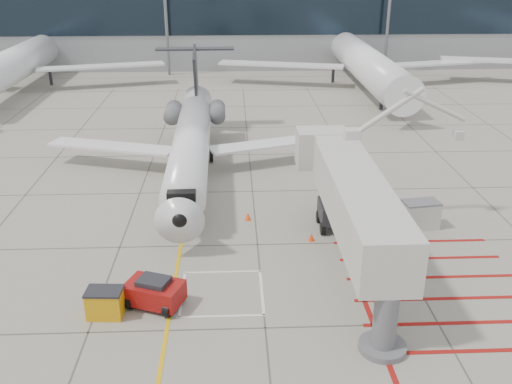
{
  "coord_description": "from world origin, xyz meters",
  "views": [
    {
      "loc": [
        -1.32,
        -25.42,
        15.85
      ],
      "look_at": [
        0.0,
        6.0,
        2.5
      ],
      "focal_mm": 40.0,
      "sensor_mm": 36.0,
      "label": 1
    }
  ],
  "objects_px": {
    "jet_bridge": "(358,214)",
    "spill_bin": "(105,303)",
    "regional_jet": "(188,135)",
    "pushback_tug": "(154,291)"
  },
  "relations": [
    {
      "from": "jet_bridge",
      "to": "spill_bin",
      "type": "relative_size",
      "value": 10.99
    },
    {
      "from": "jet_bridge",
      "to": "regional_jet",
      "type": "bearing_deg",
      "value": 126.34
    },
    {
      "from": "regional_jet",
      "to": "spill_bin",
      "type": "xyz_separation_m",
      "value": [
        -2.95,
        -15.89,
        -3.19
      ]
    },
    {
      "from": "pushback_tug",
      "to": "spill_bin",
      "type": "height_order",
      "value": "pushback_tug"
    },
    {
      "from": "regional_jet",
      "to": "jet_bridge",
      "type": "bearing_deg",
      "value": -54.53
    },
    {
      "from": "pushback_tug",
      "to": "regional_jet",
      "type": "bearing_deg",
      "value": 108.06
    },
    {
      "from": "regional_jet",
      "to": "jet_bridge",
      "type": "distance_m",
      "value": 15.88
    },
    {
      "from": "jet_bridge",
      "to": "pushback_tug",
      "type": "relative_size",
      "value": 6.68
    },
    {
      "from": "jet_bridge",
      "to": "pushback_tug",
      "type": "height_order",
      "value": "jet_bridge"
    },
    {
      "from": "regional_jet",
      "to": "pushback_tug",
      "type": "relative_size",
      "value": 11.13
    }
  ]
}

